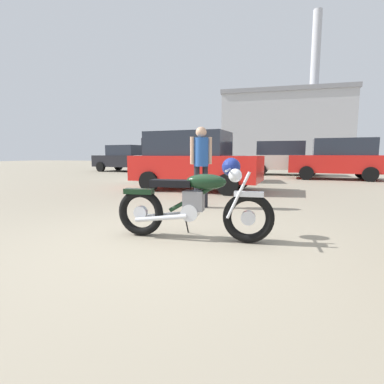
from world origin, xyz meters
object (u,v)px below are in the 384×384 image
at_px(blue_hatchback_right, 126,158).
at_px(white_estate_far, 284,158).
at_px(vintage_motorcycle, 197,202).
at_px(silver_sedan_mid, 194,160).
at_px(red_hatchback_near, 338,159).
at_px(dark_sedan_left, 192,158).
at_px(bystander, 201,159).

xyz_separation_m(blue_hatchback_right, white_estate_far, (9.62, -0.45, 0.08)).
distance_m(vintage_motorcycle, silver_sedan_mid, 5.24).
relative_size(silver_sedan_mid, white_estate_far, 1.02).
relative_size(blue_hatchback_right, white_estate_far, 1.12).
xyz_separation_m(red_hatchback_near, dark_sedan_left, (-6.01, -2.35, 0.02)).
height_order(red_hatchback_near, white_estate_far, same).
height_order(dark_sedan_left, white_estate_far, white_estate_far).
relative_size(vintage_motorcycle, white_estate_far, 0.53).
relative_size(silver_sedan_mid, dark_sedan_left, 0.82).
bearing_deg(silver_sedan_mid, red_hatchback_near, 51.93).
distance_m(vintage_motorcycle, blue_hatchback_right, 15.46).
bearing_deg(bystander, dark_sedan_left, -12.99).
relative_size(vintage_motorcycle, blue_hatchback_right, 0.47).
distance_m(bystander, white_estate_far, 10.69).
bearing_deg(red_hatchback_near, silver_sedan_mid, 51.43).
relative_size(vintage_motorcycle, dark_sedan_left, 0.42).
bearing_deg(vintage_motorcycle, white_estate_far, 80.94).
distance_m(bystander, blue_hatchback_right, 13.36).
xyz_separation_m(vintage_motorcycle, silver_sedan_mid, (-1.40, 5.03, 0.43)).
height_order(red_hatchback_near, dark_sedan_left, red_hatchback_near).
distance_m(silver_sedan_mid, white_estate_far, 8.21).
bearing_deg(bystander, white_estate_far, -40.84).
bearing_deg(dark_sedan_left, blue_hatchback_right, 130.66).
distance_m(red_hatchback_near, dark_sedan_left, 6.45).
xyz_separation_m(vintage_motorcycle, blue_hatchback_right, (-8.12, 13.16, 0.34)).
xyz_separation_m(bystander, blue_hatchback_right, (-7.64, 10.96, -0.18)).
relative_size(vintage_motorcycle, bystander, 1.25).
bearing_deg(blue_hatchback_right, dark_sedan_left, 148.86).
distance_m(bystander, dark_sedan_left, 6.15).
height_order(vintage_motorcycle, dark_sedan_left, dark_sedan_left).
distance_m(red_hatchback_near, blue_hatchback_right, 12.15).
bearing_deg(red_hatchback_near, dark_sedan_left, 26.33).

